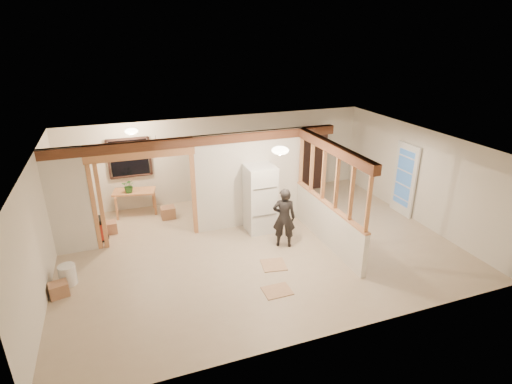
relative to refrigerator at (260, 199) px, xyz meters
name	(u,v)px	position (x,y,z in m)	size (l,w,h in m)	color
floor	(258,246)	(-0.34, -0.79, -0.87)	(9.00, 6.50, 0.01)	#C0AB8E
ceiling	(258,145)	(-0.34, -0.79, 1.64)	(9.00, 6.50, 0.01)	white
wall_back	(221,158)	(-0.34, 2.46, 0.39)	(9.00, 0.01, 2.50)	beige
wall_front	(329,274)	(-0.34, -4.04, 0.39)	(9.00, 0.01, 2.50)	beige
wall_left	(39,229)	(-4.84, -0.79, 0.39)	(0.01, 6.50, 2.50)	beige
wall_right	(418,175)	(4.16, -0.79, 0.39)	(0.01, 6.50, 2.50)	beige
partition_left_stub	(69,202)	(-4.39, 0.41, 0.39)	(0.90, 0.12, 2.50)	silver
partition_center	(249,180)	(-0.14, 0.41, 0.39)	(2.80, 0.12, 2.50)	silver
doorway_frame	(146,198)	(-2.74, 0.41, 0.24)	(2.46, 0.14, 2.20)	tan
header_beam_back	(201,141)	(-1.34, 0.41, 1.52)	(7.00, 0.18, 0.22)	brown
header_beam_right	(332,148)	(1.26, -1.19, 1.52)	(0.18, 3.30, 0.22)	brown
pony_wall	(327,224)	(1.26, -1.19, -0.36)	(0.12, 3.20, 1.00)	silver
stud_partition	(330,178)	(1.26, -1.19, 0.80)	(0.14, 3.20, 1.32)	tan
window_back	(129,158)	(-2.94, 2.38, 0.69)	(1.12, 0.10, 1.10)	black
french_door	(405,179)	(4.08, -0.39, 0.14)	(0.12, 0.86, 2.00)	white
ceiling_dome_main	(280,150)	(-0.04, -1.29, 1.62)	(0.36, 0.36, 0.16)	#FFEABF
ceiling_dome_util	(131,131)	(-2.84, 1.51, 1.62)	(0.32, 0.32, 0.14)	#FFEABF
hanging_bulb	(157,148)	(-2.34, 0.81, 1.32)	(0.07, 0.07, 0.07)	#FFD88C
refrigerator	(260,199)	(0.00, 0.00, 0.00)	(0.71, 0.69, 1.73)	white
woman	(284,218)	(0.24, -0.97, -0.13)	(0.54, 0.35, 1.47)	black
work_table	(135,202)	(-2.94, 2.06, -0.51)	(1.11, 0.56, 0.70)	tan
potted_plant	(129,186)	(-3.05, 1.96, 0.03)	(0.35, 0.30, 0.39)	#255B21
shop_vac	(98,229)	(-3.91, 0.82, -0.57)	(0.45, 0.45, 0.59)	#AA2516
bookshelf	(310,159)	(2.55, 2.22, 0.10)	(0.96, 0.32, 1.93)	black
bucket	(68,275)	(-4.49, -0.93, -0.65)	(0.33, 0.33, 0.42)	white
box_util_a	(168,213)	(-2.14, 1.49, -0.70)	(0.37, 0.32, 0.32)	#AC7553
box_util_b	(110,227)	(-3.64, 1.13, -0.72)	(0.31, 0.31, 0.29)	#AC7553
box_front	(59,289)	(-4.64, -1.30, -0.72)	(0.34, 0.28, 0.28)	#AC7553
floor_panel_near	(274,265)	(-0.31, -1.71, -0.85)	(0.52, 0.52, 0.02)	tan
floor_panel_far	(277,291)	(-0.60, -2.61, -0.85)	(0.55, 0.44, 0.02)	tan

